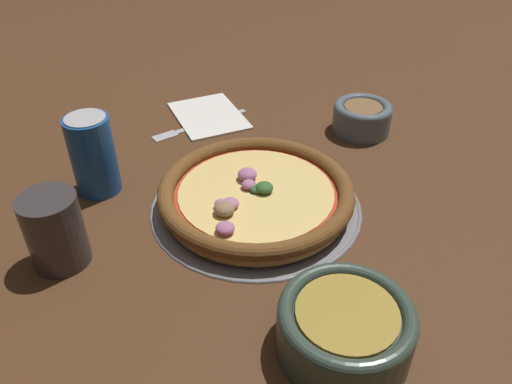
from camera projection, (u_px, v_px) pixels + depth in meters
ground_plane at (256, 207)px, 0.74m from camera, size 3.00×3.00×0.00m
pizza_tray at (256, 205)px, 0.74m from camera, size 0.31×0.31×0.01m
pizza at (256, 194)px, 0.72m from camera, size 0.29×0.29×0.04m
bowl_near at (345, 327)px, 0.52m from camera, size 0.14×0.14×0.06m
bowl_far at (362, 116)px, 0.90m from camera, size 0.10×0.10×0.06m
drinking_cup at (55, 231)px, 0.62m from camera, size 0.07×0.07×0.10m
napkin at (208, 115)px, 0.97m from camera, size 0.16×0.12×0.01m
fork at (196, 126)px, 0.93m from camera, size 0.06×0.20×0.00m
beverage_can at (93, 155)px, 0.74m from camera, size 0.07×0.07×0.12m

